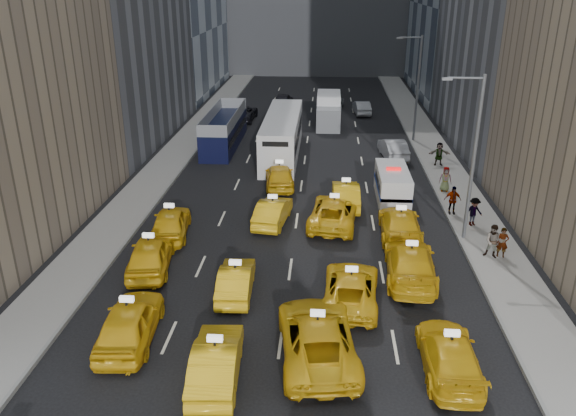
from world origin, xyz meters
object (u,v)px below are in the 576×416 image
(double_decker, at_px, (224,129))
(city_bus, at_px, (282,135))
(box_truck, at_px, (328,110))
(nypd_van, at_px, (392,185))
(pedestrian_0, at_px, (503,243))

(double_decker, height_order, city_bus, city_bus)
(box_truck, bearing_deg, nypd_van, -73.17)
(nypd_van, bearing_deg, double_decker, 132.95)
(double_decker, bearing_deg, nypd_van, -39.13)
(city_bus, distance_m, pedestrian_0, 21.53)
(box_truck, bearing_deg, city_bus, -105.40)
(nypd_van, relative_size, box_truck, 0.78)
(double_decker, xyz_separation_m, pedestrian_0, (17.69, -19.80, -0.56))
(city_bus, relative_size, box_truck, 1.92)
(double_decker, xyz_separation_m, box_truck, (8.84, 7.75, -0.04))
(double_decker, bearing_deg, pedestrian_0, -45.26)
(nypd_van, bearing_deg, box_truck, 97.06)
(pedestrian_0, bearing_deg, nypd_van, 131.23)
(city_bus, bearing_deg, double_decker, 147.79)
(nypd_van, xyz_separation_m, box_truck, (-4.15, 19.47, 0.48))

